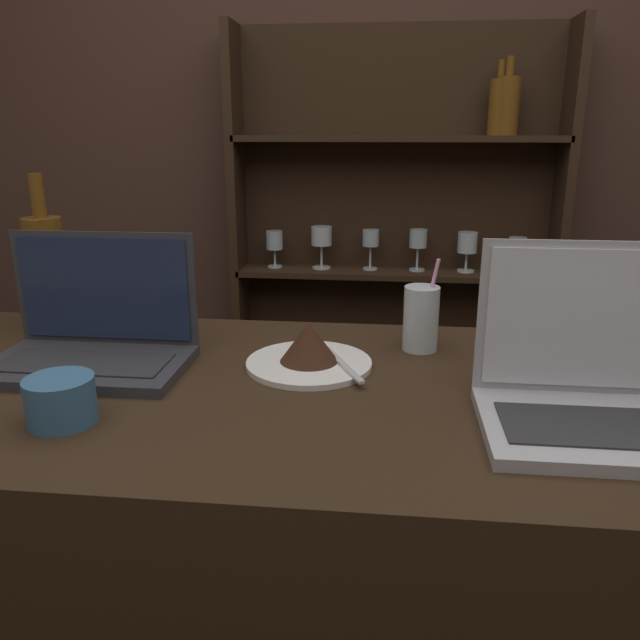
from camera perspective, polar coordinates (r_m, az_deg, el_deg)
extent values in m
cube|color=#4C3328|center=(2.28, 4.90, 13.69)|extent=(7.00, 0.06, 2.70)
cube|color=#332114|center=(2.29, -7.25, 2.43)|extent=(0.03, 0.18, 1.82)
cube|color=#332114|center=(2.30, 20.31, 1.54)|extent=(0.03, 0.18, 1.82)
cube|color=#332114|center=(2.31, 6.57, 2.57)|extent=(1.13, 0.02, 1.82)
cube|color=#332114|center=(2.35, 6.27, -6.53)|extent=(1.09, 0.18, 0.02)
cube|color=#332114|center=(2.21, 6.65, 4.31)|extent=(1.09, 0.18, 0.02)
cube|color=#332114|center=(2.16, 7.07, 16.15)|extent=(1.09, 0.18, 0.02)
cylinder|color=silver|center=(2.24, -4.14, 4.91)|extent=(0.05, 0.05, 0.01)
cylinder|color=silver|center=(2.24, -4.15, 5.73)|extent=(0.01, 0.01, 0.06)
cylinder|color=silver|center=(2.23, -4.19, 7.29)|extent=(0.06, 0.06, 0.06)
cylinder|color=silver|center=(2.22, 0.14, 4.83)|extent=(0.06, 0.06, 0.01)
cylinder|color=silver|center=(2.21, 0.14, 5.88)|extent=(0.01, 0.01, 0.08)
cylinder|color=silver|center=(2.20, 0.14, 7.71)|extent=(0.07, 0.07, 0.07)
cylinder|color=silver|center=(2.21, 4.48, 4.71)|extent=(0.05, 0.05, 0.01)
cylinder|color=silver|center=(2.20, 4.50, 5.78)|extent=(0.01, 0.01, 0.08)
cylinder|color=silver|center=(2.19, 4.54, 7.50)|extent=(0.06, 0.06, 0.06)
cylinder|color=silver|center=(2.21, 8.83, 4.57)|extent=(0.05, 0.05, 0.01)
cylinder|color=silver|center=(2.20, 8.88, 5.61)|extent=(0.01, 0.01, 0.08)
cylinder|color=silver|center=(2.19, 8.97, 7.38)|extent=(0.06, 0.06, 0.06)
cylinder|color=silver|center=(2.22, 13.16, 4.40)|extent=(0.06, 0.06, 0.01)
cylinder|color=silver|center=(2.22, 13.22, 5.25)|extent=(0.01, 0.01, 0.06)
cylinder|color=silver|center=(2.21, 13.33, 6.92)|extent=(0.07, 0.07, 0.07)
cylinder|color=silver|center=(2.25, 17.40, 4.21)|extent=(0.05, 0.05, 0.01)
cylinder|color=silver|center=(2.24, 17.48, 5.11)|extent=(0.01, 0.01, 0.07)
cylinder|color=silver|center=(2.23, 17.62, 6.58)|extent=(0.06, 0.06, 0.05)
cylinder|color=brown|center=(2.18, 15.98, 18.18)|extent=(0.06, 0.06, 0.17)
cylinder|color=brown|center=(2.19, 16.24, 21.16)|extent=(0.02, 0.02, 0.06)
cylinder|color=brown|center=(2.19, 16.72, 18.21)|extent=(0.08, 0.08, 0.18)
cylinder|color=brown|center=(2.20, 17.00, 21.31)|extent=(0.03, 0.03, 0.06)
cube|color=#333338|center=(1.13, -20.58, -3.95)|extent=(0.34, 0.20, 0.02)
cube|color=#28282B|center=(1.12, -20.86, -3.63)|extent=(0.28, 0.11, 0.00)
cube|color=#333338|center=(1.19, -19.04, 2.77)|extent=(0.34, 0.00, 0.20)
cube|color=#1E2847|center=(1.18, -19.08, 2.74)|extent=(0.31, 0.01, 0.18)
cube|color=#ADADB2|center=(0.93, 24.40, -9.15)|extent=(0.32, 0.22, 0.02)
cube|color=#28282B|center=(0.91, 24.69, -8.86)|extent=(0.27, 0.12, 0.00)
cube|color=#ADADB2|center=(0.98, 23.42, 0.10)|extent=(0.32, 0.00, 0.23)
cube|color=silver|center=(0.98, 23.45, 0.06)|extent=(0.29, 0.01, 0.20)
cylinder|color=white|center=(1.08, -1.02, -4.01)|extent=(0.22, 0.22, 0.01)
cone|color=#381E11|center=(1.07, -1.03, -2.01)|extent=(0.10, 0.10, 0.07)
cube|color=#B7B7BC|center=(1.06, 2.10, -4.07)|extent=(0.08, 0.16, 0.00)
cylinder|color=silver|center=(1.16, 9.21, 0.14)|extent=(0.07, 0.07, 0.12)
cylinder|color=#EA9EC6|center=(1.16, 9.83, 1.37)|extent=(0.04, 0.01, 0.17)
cylinder|color=brown|center=(1.40, -23.65, 3.99)|extent=(0.08, 0.08, 0.22)
cylinder|color=brown|center=(1.38, -24.43, 10.31)|extent=(0.03, 0.03, 0.09)
cylinder|color=#38668C|center=(0.95, -22.62, -6.79)|extent=(0.10, 0.10, 0.07)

